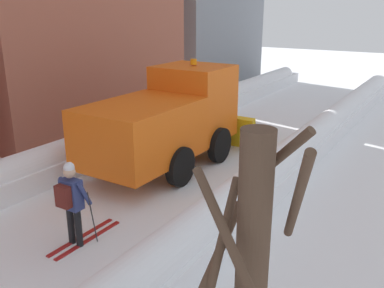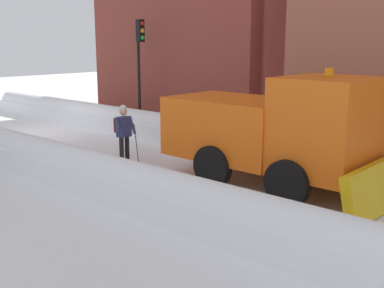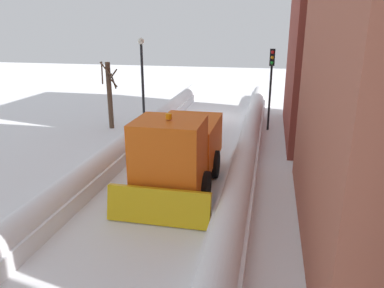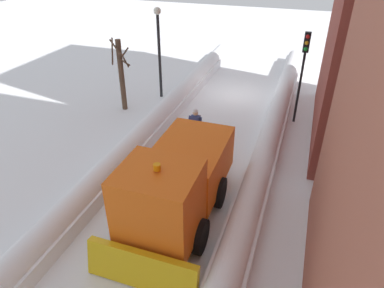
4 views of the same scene
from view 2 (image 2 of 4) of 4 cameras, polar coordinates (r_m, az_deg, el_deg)
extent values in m
plane|color=white|center=(12.92, 4.11, -4.55)|extent=(80.00, 80.00, 0.00)
cube|color=white|center=(15.04, 10.65, -1.17)|extent=(1.10, 36.00, 0.58)
cylinder|color=white|center=(14.98, 10.70, -0.09)|extent=(0.90, 34.20, 0.90)
cube|color=white|center=(10.89, -4.95, -6.29)|extent=(1.10, 36.00, 0.55)
cylinder|color=white|center=(10.81, -4.97, -4.91)|extent=(0.90, 34.20, 0.90)
cube|color=orange|center=(13.12, 5.02, 2.00)|extent=(2.30, 3.40, 1.60)
cube|color=orange|center=(11.65, 15.67, 2.03)|extent=(2.20, 2.00, 2.30)
cube|color=black|center=(11.19, 20.21, 3.95)|extent=(1.85, 0.06, 1.01)
cube|color=gold|center=(11.41, 21.39, -4.79)|extent=(3.20, 0.46, 1.13)
cylinder|color=orange|center=(11.51, 16.04, 8.26)|extent=(0.20, 0.20, 0.18)
cylinder|color=black|center=(13.04, 16.48, -2.35)|extent=(0.25, 1.10, 1.10)
cylinder|color=black|center=(11.08, 11.23, -4.65)|extent=(0.25, 1.10, 1.10)
cylinder|color=black|center=(14.10, 8.43, -0.90)|extent=(0.25, 1.10, 1.10)
cylinder|color=black|center=(12.30, 2.43, -2.72)|extent=(0.25, 1.10, 1.10)
cylinder|color=black|center=(15.04, -7.74, -0.59)|extent=(0.14, 0.14, 0.82)
cylinder|color=black|center=(14.91, -8.38, -0.73)|extent=(0.14, 0.14, 0.82)
cube|color=navy|center=(14.83, -8.14, 2.05)|extent=(0.42, 0.26, 0.62)
cube|color=#591E19|center=(14.99, -8.66, 2.26)|extent=(0.32, 0.16, 0.44)
sphere|color=tan|center=(14.76, -8.19, 3.85)|extent=(0.24, 0.24, 0.24)
sphere|color=silver|center=(14.74, -8.21, 4.23)|extent=(0.22, 0.22, 0.22)
cylinder|color=navy|center=(14.92, -7.13, 2.26)|extent=(0.09, 0.33, 0.56)
cylinder|color=navy|center=(14.59, -8.68, 1.99)|extent=(0.09, 0.33, 0.56)
cube|color=maroon|center=(14.95, -7.07, -2.21)|extent=(0.09, 1.80, 0.03)
cube|color=maroon|center=(14.81, -7.72, -2.37)|extent=(0.09, 1.80, 0.03)
cylinder|color=#262628|center=(14.96, -6.66, 0.11)|extent=(0.02, 0.19, 1.19)
cylinder|color=#262628|center=(14.58, -8.43, -0.26)|extent=(0.02, 0.19, 1.19)
cylinder|color=black|center=(20.28, -6.31, 6.82)|extent=(0.12, 0.12, 3.65)
cube|color=black|center=(20.09, -6.20, 13.27)|extent=(0.28, 0.24, 0.90)
sphere|color=red|center=(20.00, -5.96, 14.09)|extent=(0.18, 0.18, 0.18)
sphere|color=gold|center=(19.99, -5.94, 13.28)|extent=(0.18, 0.18, 0.18)
sphere|color=green|center=(19.99, -5.92, 12.48)|extent=(0.18, 0.18, 0.18)
camera|label=1|loc=(16.81, -37.91, 12.99)|focal=39.59mm
camera|label=3|loc=(14.69, 67.55, 12.80)|focal=34.29mm
camera|label=4|loc=(14.48, 53.36, 25.99)|focal=32.50mm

